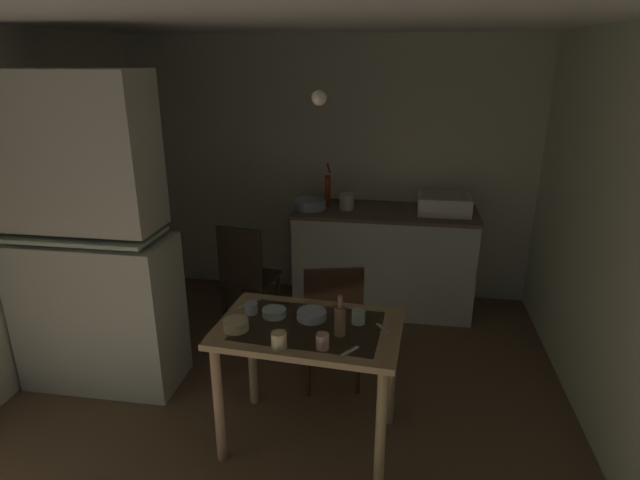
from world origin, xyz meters
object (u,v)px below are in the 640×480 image
at_px(hutch_cabinet, 90,249).
at_px(chair_by_counter, 247,275).
at_px(dining_table, 309,345).
at_px(sink_basin, 444,204).
at_px(chair_far_side, 332,323).
at_px(mixing_bowl_counter, 310,204).
at_px(hand_pump, 328,188).
at_px(glass_bottle, 340,320).
at_px(serving_bowl_wide, 236,325).
at_px(teacup_mint, 279,340).

relative_size(hutch_cabinet, chair_by_counter, 2.29).
relative_size(hutch_cabinet, dining_table, 1.99).
relative_size(sink_basin, chair_far_side, 0.47).
distance_m(sink_basin, dining_table, 2.07).
xyz_separation_m(mixing_bowl_counter, chair_far_side, (0.36, -1.25, -0.47)).
bearing_deg(mixing_bowl_counter, hutch_cabinet, -130.95).
xyz_separation_m(hand_pump, glass_bottle, (0.35, -1.97, -0.23)).
bearing_deg(chair_far_side, serving_bowl_wide, -123.59).
bearing_deg(mixing_bowl_counter, glass_bottle, -75.31).
bearing_deg(hutch_cabinet, chair_by_counter, 48.15).
bearing_deg(hutch_cabinet, hand_pump, 47.83).
height_order(hand_pump, teacup_mint, hand_pump).
relative_size(mixing_bowl_counter, glass_bottle, 1.18).
distance_m(chair_by_counter, serving_bowl_wide, 1.46).
bearing_deg(teacup_mint, chair_by_counter, 112.65).
xyz_separation_m(hutch_cabinet, mixing_bowl_counter, (1.22, 1.41, -0.03)).
bearing_deg(chair_by_counter, chair_far_side, -41.85).
bearing_deg(hutch_cabinet, glass_bottle, -15.39).
relative_size(chair_by_counter, serving_bowl_wide, 6.69).
relative_size(dining_table, glass_bottle, 4.58).
distance_m(dining_table, chair_by_counter, 1.49).
relative_size(chair_far_side, teacup_mint, 10.92).
distance_m(hutch_cabinet, serving_bowl_wide, 1.27).
xyz_separation_m(sink_basin, glass_bottle, (-0.65, -1.93, -0.14)).
xyz_separation_m(hutch_cabinet, serving_bowl_wide, (1.14, -0.51, -0.19)).
distance_m(serving_bowl_wide, glass_bottle, 0.57).
bearing_deg(dining_table, glass_bottle, -21.07).
bearing_deg(serving_bowl_wide, chair_far_side, 56.41).
distance_m(hutch_cabinet, teacup_mint, 1.57).
bearing_deg(hutch_cabinet, dining_table, -14.68).
bearing_deg(mixing_bowl_counter, chair_by_counter, -129.43).
relative_size(hutch_cabinet, mixing_bowl_counter, 7.73).
xyz_separation_m(chair_by_counter, glass_bottle, (0.93, -1.35, 0.38)).
height_order(chair_far_side, glass_bottle, glass_bottle).
bearing_deg(chair_by_counter, dining_table, -59.66).
distance_m(mixing_bowl_counter, chair_far_side, 1.38).
height_order(dining_table, chair_by_counter, chair_by_counter).
xyz_separation_m(hutch_cabinet, glass_bottle, (1.71, -0.47, -0.13)).
relative_size(dining_table, serving_bowl_wide, 7.70).
bearing_deg(hand_pump, glass_bottle, -79.87).
bearing_deg(glass_bottle, dining_table, 158.93).
xyz_separation_m(teacup_mint, glass_bottle, (0.29, 0.18, 0.05)).
distance_m(dining_table, glass_bottle, 0.29).
relative_size(hand_pump, chair_by_counter, 0.42).
bearing_deg(chair_by_counter, sink_basin, 20.17).
bearing_deg(hand_pump, dining_table, -84.91).
bearing_deg(glass_bottle, sink_basin, 71.24).
distance_m(hand_pump, chair_far_side, 1.49).
relative_size(mixing_bowl_counter, chair_by_counter, 0.30).
distance_m(sink_basin, glass_bottle, 2.04).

